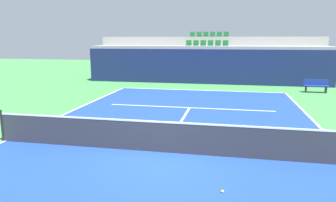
% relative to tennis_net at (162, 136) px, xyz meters
% --- Properties ---
extents(ground_plane, '(80.00, 80.00, 0.00)m').
position_rel_tennis_net_xyz_m(ground_plane, '(0.00, 0.00, -0.51)').
color(ground_plane, '#387A3D').
extents(court_surface, '(11.00, 24.00, 0.01)m').
position_rel_tennis_net_xyz_m(court_surface, '(0.00, 0.00, -0.50)').
color(court_surface, navy).
rests_on(court_surface, ground_plane).
extents(baseline_far, '(11.00, 0.10, 0.00)m').
position_rel_tennis_net_xyz_m(baseline_far, '(0.00, 11.95, -0.50)').
color(baseline_far, white).
rests_on(baseline_far, court_surface).
extents(sideline_left, '(0.10, 24.00, 0.00)m').
position_rel_tennis_net_xyz_m(sideline_left, '(-5.45, 0.00, -0.50)').
color(sideline_left, white).
rests_on(sideline_left, court_surface).
extents(service_line_far, '(8.26, 0.10, 0.00)m').
position_rel_tennis_net_xyz_m(service_line_far, '(0.00, 6.40, -0.50)').
color(service_line_far, white).
rests_on(service_line_far, court_surface).
extents(centre_service_line, '(0.10, 6.40, 0.00)m').
position_rel_tennis_net_xyz_m(centre_service_line, '(0.00, 3.20, -0.50)').
color(centre_service_line, white).
rests_on(centre_service_line, court_surface).
extents(back_wall, '(18.64, 0.30, 2.64)m').
position_rel_tennis_net_xyz_m(back_wall, '(0.00, 15.19, 0.81)').
color(back_wall, navy).
rests_on(back_wall, ground_plane).
extents(stands_tier_lower, '(18.64, 2.40, 2.87)m').
position_rel_tennis_net_xyz_m(stands_tier_lower, '(0.00, 16.54, 0.93)').
color(stands_tier_lower, '#9E9E99').
rests_on(stands_tier_lower, ground_plane).
extents(stands_tier_upper, '(18.64, 2.40, 3.60)m').
position_rel_tennis_net_xyz_m(stands_tier_upper, '(0.00, 18.94, 1.29)').
color(stands_tier_upper, '#9E9E99').
rests_on(stands_tier_upper, ground_plane).
extents(seating_row_lower, '(3.37, 0.44, 0.44)m').
position_rel_tennis_net_xyz_m(seating_row_lower, '(0.00, 16.64, 2.49)').
color(seating_row_lower, '#1E6633').
rests_on(seating_row_lower, stands_tier_lower).
extents(seating_row_upper, '(3.37, 0.44, 0.44)m').
position_rel_tennis_net_xyz_m(seating_row_upper, '(0.00, 19.04, 3.21)').
color(seating_row_upper, '#1E6633').
rests_on(seating_row_upper, stands_tier_upper).
extents(tennis_net, '(11.08, 0.08, 1.07)m').
position_rel_tennis_net_xyz_m(tennis_net, '(0.00, 0.00, 0.00)').
color(tennis_net, black).
rests_on(tennis_net, court_surface).
extents(player_bench, '(1.50, 0.40, 0.85)m').
position_rel_tennis_net_xyz_m(player_bench, '(7.39, 12.62, -0.00)').
color(player_bench, navy).
rests_on(player_bench, ground_plane).
extents(tennis_ball_0, '(0.07, 0.07, 0.07)m').
position_rel_tennis_net_xyz_m(tennis_ball_0, '(1.87, -2.23, -0.47)').
color(tennis_ball_0, '#CCE033').
rests_on(tennis_ball_0, court_surface).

